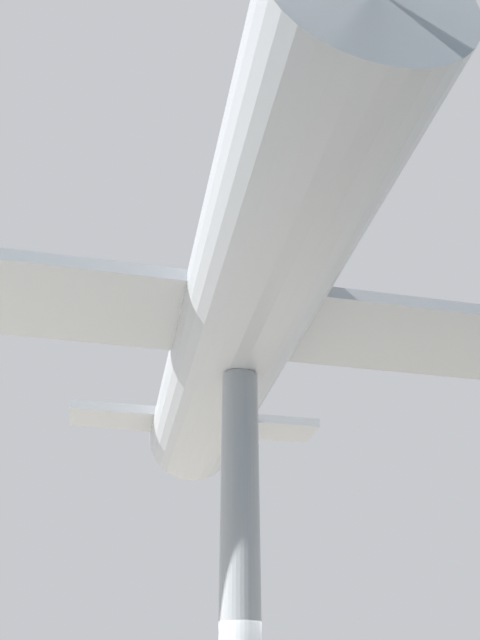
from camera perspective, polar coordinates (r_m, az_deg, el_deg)
The scene contains 2 objects.
support_pylon_central at distance 7.95m, azimuth 0.00°, elevation -23.69°, with size 0.49×0.49×5.60m.
suspended_airplane at distance 8.97m, azimuth 0.34°, elevation 0.93°, with size 16.03×11.95×3.48m.
Camera 1 is at (1.60, 7.73, 1.82)m, focal length 35.00 mm.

